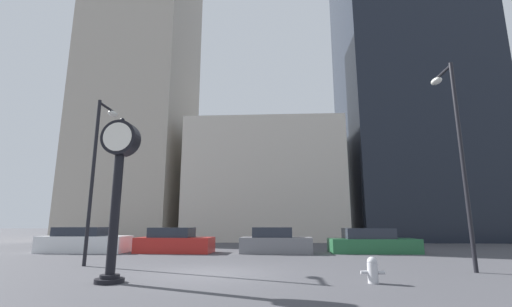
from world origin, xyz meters
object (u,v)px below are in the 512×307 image
(car_white, at_px, (84,241))
(car_green, at_px, (372,243))
(street_clock, at_px, (118,174))
(street_lamp_right, at_px, (454,133))
(fire_hydrant_near, at_px, (373,270))
(car_red, at_px, (174,242))
(street_lamp_left, at_px, (99,155))
(car_grey, at_px, (275,242))

(car_white, bearing_deg, car_green, 0.75)
(street_clock, height_order, street_lamp_right, street_lamp_right)
(fire_hydrant_near, bearing_deg, car_red, 131.36)
(street_lamp_left, bearing_deg, street_clock, -55.10)
(car_green, relative_size, street_lamp_right, 0.64)
(car_red, relative_size, car_grey, 1.07)
(car_red, distance_m, car_green, 10.93)
(car_red, xyz_separation_m, car_grey, (5.61, 0.07, 0.01))
(car_green, distance_m, street_lamp_left, 14.54)
(car_red, height_order, car_grey, car_grey)
(car_white, distance_m, car_green, 16.10)
(car_grey, height_order, fire_hydrant_near, car_grey)
(car_red, bearing_deg, car_white, -177.58)
(fire_hydrant_near, relative_size, street_lamp_left, 0.10)
(car_green, distance_m, street_lamp_right, 8.51)
(street_lamp_left, height_order, street_lamp_right, street_lamp_right)
(car_grey, relative_size, street_lamp_left, 0.59)
(street_clock, bearing_deg, street_lamp_left, 124.90)
(car_red, relative_size, street_lamp_left, 0.63)
(car_grey, distance_m, street_lamp_right, 10.44)
(street_clock, height_order, car_red, street_clock)
(street_lamp_right, bearing_deg, car_grey, 134.04)
(street_lamp_right, bearing_deg, car_green, 100.32)
(car_red, relative_size, fire_hydrant_near, 6.06)
(street_clock, relative_size, car_grey, 1.19)
(car_white, height_order, street_lamp_right, street_lamp_right)
(fire_hydrant_near, bearing_deg, car_white, 145.06)
(street_clock, xyz_separation_m, street_lamp_right, (11.11, 2.98, 1.84))
(car_white, distance_m, street_lamp_left, 7.77)
(car_grey, distance_m, car_green, 5.32)
(street_clock, xyz_separation_m, car_red, (-1.13, 9.76, -2.43))
(street_clock, relative_size, fire_hydrant_near, 6.74)
(car_red, xyz_separation_m, street_lamp_right, (12.24, -6.78, 4.26))
(car_grey, bearing_deg, car_green, 5.88)
(car_grey, height_order, street_lamp_left, street_lamp_left)
(car_red, height_order, fire_hydrant_near, car_red)
(car_red, bearing_deg, car_grey, 3.03)
(car_green, bearing_deg, street_lamp_right, -81.13)
(street_lamp_right, bearing_deg, car_red, 151.01)
(fire_hydrant_near, height_order, street_lamp_right, street_lamp_right)
(car_white, bearing_deg, street_clock, -58.03)
(car_white, height_order, fire_hydrant_near, car_white)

